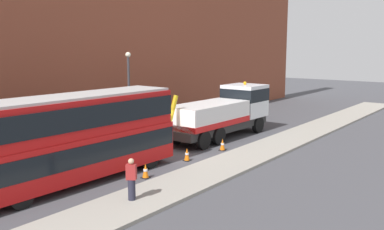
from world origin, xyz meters
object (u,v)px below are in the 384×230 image
Objects in this scene: recovery_tow_truck at (224,112)px; double_decker_bus at (73,135)px; pedestrian_onlooker at (132,180)px; street_lamp at (129,87)px; traffic_cone_near_truck at (223,145)px; traffic_cone_near_bus at (146,171)px; traffic_cone_midway at (187,155)px.

double_decker_bus reaches higher than recovery_tow_truck.
double_decker_bus reaches higher than pedestrian_onlooker.
traffic_cone_near_truck is at bearing -83.73° from street_lamp.
street_lamp is (-4.07, 4.99, 1.71)m from recovery_tow_truck.
pedestrian_onlooker is 2.38× the size of traffic_cone_near_bus.
pedestrian_onlooker is at bearing -161.38° from recovery_tow_truck.
recovery_tow_truck reaches higher than pedestrian_onlooker.
traffic_cone_near_truck is 7.77m from street_lamp.
traffic_cone_near_bus is 6.83m from traffic_cone_near_truck.
pedestrian_onlooker is (-12.90, -4.01, -0.77)m from recovery_tow_truck.
traffic_cone_midway is (-6.46, -1.82, -1.42)m from recovery_tow_truck.
street_lamp reaches higher than recovery_tow_truck.
street_lamp reaches higher than double_decker_bus.
traffic_cone_near_truck is at bearing -11.32° from double_decker_bus.
traffic_cone_near_bus is (2.77, 1.86, -0.64)m from pedestrian_onlooker.
double_decker_bus is at bearing -149.63° from street_lamp.
traffic_cone_near_bus and traffic_cone_midway have the same top height.
street_lamp is at bearing 130.53° from recovery_tow_truck.
street_lamp is (8.83, 9.00, 2.49)m from pedestrian_onlooker.
street_lamp is (2.39, 6.81, 3.13)m from traffic_cone_midway.
traffic_cone_near_truck is at bearing -4.65° from traffic_cone_midway.
recovery_tow_truck reaches higher than traffic_cone_near_truck.
recovery_tow_truck is 5.95× the size of pedestrian_onlooker.
recovery_tow_truck is at bearing 32.25° from traffic_cone_near_truck.
traffic_cone_midway and traffic_cone_near_truck have the same top height.
traffic_cone_midway is at bearing -162.91° from recovery_tow_truck.
double_decker_bus reaches higher than traffic_cone_near_truck.
double_decker_bus reaches higher than traffic_cone_near_bus.
double_decker_bus is 9.93m from street_lamp.
recovery_tow_truck is 6.67m from street_lamp.
traffic_cone_near_bus and traffic_cone_near_truck have the same top height.
street_lamp is at bearing 15.23° from pedestrian_onlooker.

